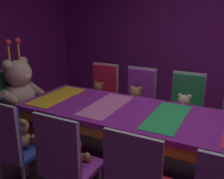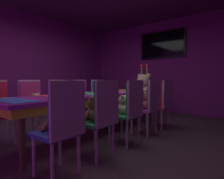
% 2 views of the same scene
% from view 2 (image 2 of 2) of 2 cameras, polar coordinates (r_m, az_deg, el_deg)
% --- Properties ---
extents(ground_plane, '(7.90, 7.90, 0.00)m').
position_cam_2_polar(ground_plane, '(3.47, -6.59, -13.57)').
color(ground_plane, '#3F2D38').
extents(wall_back, '(5.20, 0.12, 2.80)m').
position_cam_2_polar(wall_back, '(6.05, 15.32, 6.84)').
color(wall_back, '#721E72').
rests_on(wall_back, ground_plane).
extents(wall_left, '(0.12, 6.40, 2.80)m').
position_cam_2_polar(wall_left, '(5.49, -26.52, 7.01)').
color(wall_left, '#721E72').
rests_on(wall_left, ground_plane).
extents(banquet_table, '(0.90, 3.15, 0.75)m').
position_cam_2_polar(banquet_table, '(3.34, -6.66, -2.72)').
color(banquet_table, purple).
rests_on(banquet_table, ground_plane).
extents(teddy_left_0, '(0.22, 0.28, 0.26)m').
position_cam_2_polar(teddy_left_0, '(3.27, -31.15, -4.78)').
color(teddy_left_0, '#9E7247').
rests_on(teddy_left_0, chair_left_0).
extents(chair_left_1, '(0.42, 0.41, 0.98)m').
position_cam_2_polar(chair_left_1, '(3.65, -23.28, -3.41)').
color(chair_left_1, '#CC338C').
rests_on(chair_left_1, ground_plane).
extents(teddy_left_1, '(0.25, 0.32, 0.30)m').
position_cam_2_polar(teddy_left_1, '(3.53, -22.15, -3.76)').
color(teddy_left_1, tan).
rests_on(teddy_left_1, chair_left_1).
extents(chair_left_2, '(0.42, 0.41, 0.98)m').
position_cam_2_polar(chair_left_2, '(3.97, -15.67, -2.76)').
color(chair_left_2, red).
rests_on(chair_left_2, ground_plane).
extents(chair_left_3, '(0.42, 0.41, 0.98)m').
position_cam_2_polar(chair_left_3, '(4.37, -9.33, -2.16)').
color(chair_left_3, purple).
rests_on(chair_left_3, ground_plane).
extents(teddy_left_3, '(0.22, 0.28, 0.26)m').
position_cam_2_polar(teddy_left_3, '(4.27, -8.03, -2.62)').
color(teddy_left_3, '#9E7247').
rests_on(teddy_left_3, chair_left_3).
extents(chair_left_4, '(0.42, 0.41, 0.98)m').
position_cam_2_polar(chair_left_4, '(4.80, -3.88, -1.66)').
color(chair_left_4, '#2D47B2').
rests_on(chair_left_4, ground_plane).
extents(teddy_left_4, '(0.25, 0.32, 0.30)m').
position_cam_2_polar(teddy_left_4, '(4.71, -2.56, -1.86)').
color(teddy_left_4, '#9E7247').
rests_on(teddy_left_4, chair_left_4).
extents(chair_right_0, '(0.42, 0.41, 0.98)m').
position_cam_2_polar(chair_right_0, '(1.92, -14.60, -8.98)').
color(chair_right_0, '#2D47B2').
rests_on(chair_right_0, ground_plane).
extents(teddy_right_0, '(0.23, 0.29, 0.28)m').
position_cam_2_polar(teddy_right_0, '(2.04, -17.07, -8.89)').
color(teddy_right_0, olive).
rests_on(teddy_right_0, chair_right_0).
extents(chair_right_1, '(0.42, 0.41, 0.98)m').
position_cam_2_polar(chair_right_1, '(2.32, -2.82, -6.79)').
color(chair_right_1, '#268C4C').
rests_on(chair_right_1, ground_plane).
extents(teddy_right_1, '(0.27, 0.35, 0.33)m').
position_cam_2_polar(teddy_right_1, '(2.42, -5.47, -6.33)').
color(teddy_right_1, brown).
rests_on(teddy_right_1, chair_right_1).
extents(chair_right_2, '(0.42, 0.41, 0.98)m').
position_cam_2_polar(chair_right_2, '(2.81, 5.87, -5.06)').
color(chair_right_2, '#268C4C').
rests_on(chair_right_2, ground_plane).
extents(teddy_right_2, '(0.25, 0.32, 0.30)m').
position_cam_2_polar(teddy_right_2, '(2.89, 3.43, -5.00)').
color(teddy_right_2, beige).
rests_on(teddy_right_2, chair_right_2).
extents(chair_right_3, '(0.42, 0.41, 0.98)m').
position_cam_2_polar(chair_right_3, '(3.36, 11.62, -3.77)').
color(chair_right_3, purple).
rests_on(chair_right_3, ground_plane).
extents(teddy_right_3, '(0.26, 0.33, 0.31)m').
position_cam_2_polar(teddy_right_3, '(3.43, 9.44, -3.68)').
color(teddy_right_3, '#9E7247').
rests_on(teddy_right_3, chair_right_3).
extents(chair_right_4, '(0.42, 0.41, 0.98)m').
position_cam_2_polar(chair_right_4, '(3.88, 15.46, -2.90)').
color(chair_right_4, red).
rests_on(chair_right_4, ground_plane).
extents(teddy_right_4, '(0.25, 0.32, 0.30)m').
position_cam_2_polar(teddy_right_4, '(3.94, 13.51, -2.92)').
color(teddy_right_4, brown).
rests_on(teddy_right_4, chair_right_4).
extents(throne_chair, '(0.41, 0.42, 0.98)m').
position_cam_2_polar(throne_chair, '(5.07, 10.45, -1.45)').
color(throne_chair, '#268C4C').
rests_on(throne_chair, ground_plane).
extents(king_teddy_bear, '(0.73, 0.56, 0.94)m').
position_cam_2_polar(king_teddy_bear, '(4.91, 9.53, 0.29)').
color(king_teddy_bear, beige).
rests_on(king_teddy_bear, throne_chair).
extents(wall_tv, '(1.41, 0.06, 0.82)m').
position_cam_2_polar(wall_tv, '(6.04, 15.06, 13.06)').
color(wall_tv, black).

